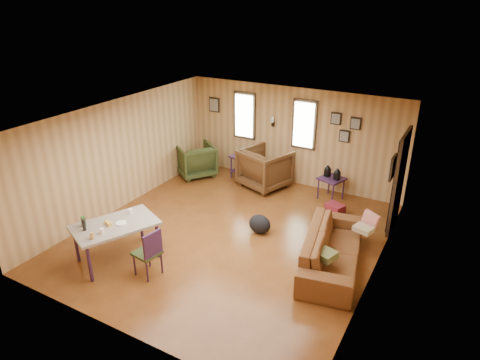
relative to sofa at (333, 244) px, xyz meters
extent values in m
cube|color=brown|center=(-2.06, -0.01, -0.46)|extent=(5.50, 6.00, 0.02)
cube|color=#997C5B|center=(-2.06, -0.01, 1.96)|extent=(5.50, 6.00, 0.02)
cube|color=tan|center=(-2.06, 3.00, 0.75)|extent=(5.50, 0.02, 2.40)
cube|color=tan|center=(-2.06, -3.02, 0.75)|extent=(5.50, 0.02, 2.40)
cube|color=tan|center=(-4.82, -0.01, 0.75)|extent=(0.02, 6.00, 2.40)
cube|color=tan|center=(0.70, -0.01, 0.75)|extent=(0.02, 6.00, 2.40)
cube|color=black|center=(-3.36, 2.96, 1.10)|extent=(0.60, 0.05, 1.20)
cube|color=#E0F2D1|center=(-3.36, 2.92, 1.10)|extent=(0.48, 0.04, 1.06)
cube|color=black|center=(-1.76, 2.96, 1.10)|extent=(0.60, 0.05, 1.20)
cube|color=#E0F2D1|center=(-1.76, 2.92, 1.10)|extent=(0.48, 0.04, 1.06)
cube|color=black|center=(-2.56, 2.94, 1.00)|extent=(0.07, 0.05, 0.12)
cylinder|color=silver|center=(-2.56, 2.88, 1.13)|extent=(0.07, 0.07, 0.14)
cube|color=black|center=(0.66, 1.94, 0.55)|extent=(0.06, 1.00, 2.05)
cube|color=black|center=(0.62, 1.94, 0.55)|extent=(0.04, 0.82, 1.90)
cube|color=black|center=(-1.01, 2.96, 1.35)|extent=(0.24, 0.04, 0.28)
cube|color=#9E998C|center=(-1.01, 2.93, 1.35)|extent=(0.19, 0.02, 0.22)
cube|color=black|center=(-0.56, 2.96, 1.30)|extent=(0.24, 0.04, 0.28)
cube|color=#9E998C|center=(-0.56, 2.93, 1.30)|extent=(0.19, 0.02, 0.22)
cube|color=black|center=(-0.78, 2.96, 0.97)|extent=(0.24, 0.04, 0.28)
cube|color=#9E998C|center=(-0.78, 2.93, 0.97)|extent=(0.19, 0.02, 0.22)
cube|color=black|center=(-4.26, 2.96, 1.27)|extent=(0.30, 0.04, 0.38)
cube|color=#9E998C|center=(-4.26, 2.93, 1.27)|extent=(0.24, 0.02, 0.31)
cube|color=black|center=(0.66, 0.84, 1.25)|extent=(0.04, 0.34, 0.42)
cube|color=#9E998C|center=(0.63, 0.84, 1.25)|extent=(0.02, 0.27, 0.34)
imported|color=brown|center=(0.00, 0.00, 0.00)|extent=(1.08, 2.36, 0.89)
imported|color=#4C2F16|center=(-2.49, 2.42, 0.09)|extent=(1.29, 1.25, 1.06)
imported|color=#303B1A|center=(-4.38, 2.18, 0.01)|extent=(1.19, 1.20, 0.91)
cube|color=#3B1C40|center=(-3.20, 2.62, 0.14)|extent=(0.71, 0.67, 0.04)
cube|color=#3B1C40|center=(-3.20, 2.62, -0.25)|extent=(0.64, 0.61, 0.03)
cylinder|color=#3B1C40|center=(-3.49, 2.49, -0.16)|extent=(0.05, 0.05, 0.57)
cylinder|color=#3B1C40|center=(-3.02, 2.35, -0.16)|extent=(0.05, 0.05, 0.57)
cylinder|color=#3B1C40|center=(-3.38, 2.89, -0.16)|extent=(0.05, 0.05, 0.57)
cylinder|color=#3B1C40|center=(-2.91, 2.76, -0.16)|extent=(0.05, 0.05, 0.57)
cube|color=brown|center=(-3.32, 2.66, 0.23)|extent=(0.11, 0.05, 0.14)
cube|color=brown|center=(-3.10, 2.59, 0.22)|extent=(0.10, 0.05, 0.13)
cube|color=#3B1C40|center=(-0.86, 2.54, 0.06)|extent=(0.64, 0.64, 0.04)
cylinder|color=#3B1C40|center=(-1.12, 2.41, -0.19)|extent=(0.05, 0.05, 0.51)
cylinder|color=#3B1C40|center=(-0.73, 2.28, -0.19)|extent=(0.05, 0.05, 0.51)
cylinder|color=#3B1C40|center=(-0.99, 2.80, -0.19)|extent=(0.05, 0.05, 0.51)
cylinder|color=#3B1C40|center=(-0.60, 2.67, -0.19)|extent=(0.05, 0.05, 0.51)
cube|color=black|center=(-0.99, 2.58, 0.18)|extent=(0.14, 0.14, 0.18)
cone|color=black|center=(-0.99, 2.58, 0.32)|extent=(0.19, 0.19, 0.10)
cube|color=black|center=(-0.74, 2.50, 0.18)|extent=(0.14, 0.14, 0.18)
cone|color=black|center=(-0.74, 2.50, 0.32)|extent=(0.19, 0.19, 0.10)
cube|color=maroon|center=(-0.52, 1.81, -0.31)|extent=(0.45, 0.39, 0.27)
ellipsoid|color=black|center=(-1.60, 0.38, -0.25)|extent=(0.49, 0.39, 0.39)
cube|color=#525630|center=(-0.02, -0.44, 0.04)|extent=(0.46, 0.41, 0.13)
cube|color=red|center=(0.39, 0.95, 0.12)|extent=(0.35, 0.19, 0.34)
cube|color=tan|center=(0.34, 0.71, 0.02)|extent=(0.39, 0.34, 0.10)
cube|color=gray|center=(-3.41, -1.68, 0.25)|extent=(1.36, 1.64, 0.05)
cylinder|color=#3B1C40|center=(-3.99, -2.08, -0.11)|extent=(0.08, 0.08, 0.68)
cylinder|color=#3B1C40|center=(-3.34, -2.38, -0.11)|extent=(0.08, 0.08, 0.68)
cylinder|color=#3B1C40|center=(-3.48, -0.97, -0.11)|extent=(0.08, 0.08, 0.68)
cylinder|color=#3B1C40|center=(-2.82, -1.27, -0.11)|extent=(0.08, 0.08, 0.68)
cylinder|color=white|center=(-3.37, -2.00, 0.32)|extent=(0.10, 0.10, 0.08)
cylinder|color=white|center=(-3.44, -1.25, 0.32)|extent=(0.10, 0.10, 0.08)
cube|color=#2E5F22|center=(-3.82, -1.99, 0.37)|extent=(0.09, 0.09, 0.18)
cylinder|color=black|center=(-3.70, -2.08, 0.38)|extent=(0.08, 0.08, 0.21)
cylinder|color=tan|center=(-3.38, -2.21, 0.33)|extent=(0.09, 0.09, 0.11)
cylinder|color=white|center=(-3.33, -1.61, 0.29)|extent=(0.25, 0.25, 0.02)
cube|color=gold|center=(-3.49, -1.74, 0.30)|extent=(0.19, 0.14, 0.06)
cube|color=#303B1A|center=(-2.64, -1.76, -0.02)|extent=(0.45, 0.45, 0.05)
cube|color=#3B1C40|center=(-2.48, -1.79, 0.21)|extent=(0.10, 0.38, 0.43)
cylinder|color=#3B1C40|center=(-2.83, -1.90, -0.24)|extent=(0.04, 0.04, 0.41)
cylinder|color=#3B1C40|center=(-2.51, -1.95, -0.24)|extent=(0.04, 0.04, 0.41)
cylinder|color=#3B1C40|center=(-2.78, -1.58, -0.24)|extent=(0.04, 0.04, 0.41)
cylinder|color=#3B1C40|center=(-2.46, -1.63, -0.24)|extent=(0.04, 0.04, 0.41)
camera|label=1|loc=(1.66, -6.27, 4.00)|focal=32.00mm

